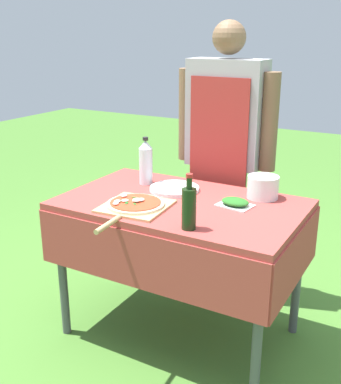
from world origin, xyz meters
name	(u,v)px	position (x,y,z in m)	size (l,w,h in m)	color
ground_plane	(180,331)	(0.00, 0.00, 0.00)	(12.00, 12.00, 0.00)	#477A2D
prep_table	(181,219)	(0.00, 0.00, 0.67)	(1.23, 0.76, 0.77)	#A83D38
person_cook	(225,141)	(-0.01, 0.56, 0.98)	(0.62, 0.21, 1.65)	#70604C
pizza_on_peel	(134,205)	(-0.15, -0.20, 0.79)	(0.33, 0.52, 0.05)	tan
oil_bottle	(189,207)	(0.20, -0.29, 0.87)	(0.06, 0.06, 0.25)	black
water_bottle	(146,162)	(-0.31, 0.17, 0.90)	(0.08, 0.08, 0.27)	silver
herb_container	(235,202)	(0.27, 0.07, 0.79)	(0.18, 0.15, 0.04)	silver
mixing_tub	(263,187)	(0.34, 0.26, 0.83)	(0.16, 0.16, 0.12)	silver
plate_stack	(175,189)	(-0.11, 0.14, 0.78)	(0.27, 0.27, 0.02)	white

